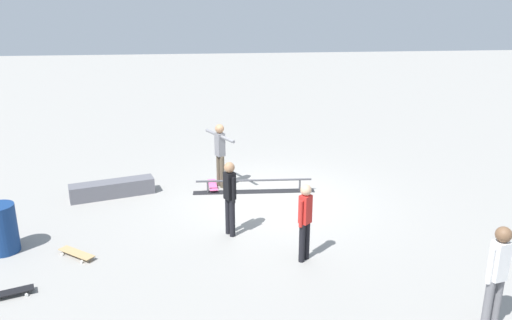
{
  "coord_description": "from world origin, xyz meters",
  "views": [
    {
      "loc": [
        1.54,
        11.32,
        4.78
      ],
      "look_at": [
        0.4,
        -0.06,
        1.0
      ],
      "focal_mm": 36.27,
      "sensor_mm": 36.0,
      "label": 1
    }
  ],
  "objects_px": {
    "grind_rail": "(254,187)",
    "skateboard_main": "(213,185)",
    "loose_skateboard_black": "(8,293)",
    "trash_bin": "(1,229)",
    "skater_main": "(220,151)",
    "loose_skateboard_natural": "(76,253)",
    "bystander_red_shirt": "(305,218)",
    "bystander_white_shirt": "(497,273)",
    "bystander_black_shirt": "(230,195)",
    "skate_ledge": "(112,189)"
  },
  "relations": [
    {
      "from": "skate_ledge",
      "to": "bystander_red_shirt",
      "type": "xyz_separation_m",
      "value": [
        -4.04,
        3.54,
        0.65
      ]
    },
    {
      "from": "grind_rail",
      "to": "loose_skateboard_black",
      "type": "relative_size",
      "value": 3.68
    },
    {
      "from": "grind_rail",
      "to": "loose_skateboard_black",
      "type": "xyz_separation_m",
      "value": [
        4.45,
        4.19,
        -0.07
      ]
    },
    {
      "from": "skateboard_main",
      "to": "loose_skateboard_black",
      "type": "bearing_deg",
      "value": -40.54
    },
    {
      "from": "loose_skateboard_natural",
      "to": "trash_bin",
      "type": "distance_m",
      "value": 1.53
    },
    {
      "from": "grind_rail",
      "to": "skate_ledge",
      "type": "relative_size",
      "value": 1.52
    },
    {
      "from": "grind_rail",
      "to": "bystander_black_shirt",
      "type": "bearing_deg",
      "value": 75.21
    },
    {
      "from": "skateboard_main",
      "to": "bystander_red_shirt",
      "type": "distance_m",
      "value": 4.25
    },
    {
      "from": "skater_main",
      "to": "bystander_red_shirt",
      "type": "distance_m",
      "value": 4.18
    },
    {
      "from": "skateboard_main",
      "to": "grind_rail",
      "type": "bearing_deg",
      "value": 65.61
    },
    {
      "from": "bystander_white_shirt",
      "to": "bystander_black_shirt",
      "type": "distance_m",
      "value": 5.03
    },
    {
      "from": "grind_rail",
      "to": "loose_skateboard_natural",
      "type": "xyz_separation_m",
      "value": [
        3.64,
        2.92,
        -0.07
      ]
    },
    {
      "from": "loose_skateboard_black",
      "to": "loose_skateboard_natural",
      "type": "bearing_deg",
      "value": -143.04
    },
    {
      "from": "grind_rail",
      "to": "bystander_black_shirt",
      "type": "relative_size",
      "value": 1.93
    },
    {
      "from": "skateboard_main",
      "to": "bystander_red_shirt",
      "type": "height_order",
      "value": "bystander_red_shirt"
    },
    {
      "from": "bystander_black_shirt",
      "to": "trash_bin",
      "type": "bearing_deg",
      "value": -115.68
    },
    {
      "from": "skate_ledge",
      "to": "bystander_white_shirt",
      "type": "height_order",
      "value": "bystander_white_shirt"
    },
    {
      "from": "loose_skateboard_black",
      "to": "loose_skateboard_natural",
      "type": "distance_m",
      "value": 1.51
    },
    {
      "from": "grind_rail",
      "to": "loose_skateboard_natural",
      "type": "distance_m",
      "value": 4.67
    },
    {
      "from": "skater_main",
      "to": "skateboard_main",
      "type": "relative_size",
      "value": 2.02
    },
    {
      "from": "bystander_white_shirt",
      "to": "bystander_black_shirt",
      "type": "bearing_deg",
      "value": 122.17
    },
    {
      "from": "bystander_red_shirt",
      "to": "bystander_white_shirt",
      "type": "distance_m",
      "value": 3.28
    },
    {
      "from": "grind_rail",
      "to": "bystander_white_shirt",
      "type": "distance_m",
      "value": 6.52
    },
    {
      "from": "bystander_white_shirt",
      "to": "trash_bin",
      "type": "height_order",
      "value": "bystander_white_shirt"
    },
    {
      "from": "skateboard_main",
      "to": "bystander_red_shirt",
      "type": "bearing_deg",
      "value": 18.96
    },
    {
      "from": "skate_ledge",
      "to": "bystander_white_shirt",
      "type": "xyz_separation_m",
      "value": [
        -6.37,
        5.83,
        0.74
      ]
    },
    {
      "from": "grind_rail",
      "to": "skater_main",
      "type": "relative_size",
      "value": 1.85
    },
    {
      "from": "grind_rail",
      "to": "skateboard_main",
      "type": "bearing_deg",
      "value": -18.35
    },
    {
      "from": "skate_ledge",
      "to": "bystander_red_shirt",
      "type": "distance_m",
      "value": 5.41
    },
    {
      "from": "loose_skateboard_natural",
      "to": "skate_ledge",
      "type": "bearing_deg",
      "value": -56.03
    },
    {
      "from": "grind_rail",
      "to": "skateboard_main",
      "type": "distance_m",
      "value": 1.09
    },
    {
      "from": "grind_rail",
      "to": "skateboard_main",
      "type": "xyz_separation_m",
      "value": [
        1.01,
        -0.38,
        -0.07
      ]
    },
    {
      "from": "skateboard_main",
      "to": "bystander_black_shirt",
      "type": "height_order",
      "value": "bystander_black_shirt"
    },
    {
      "from": "grind_rail",
      "to": "bystander_red_shirt",
      "type": "bearing_deg",
      "value": 102.07
    },
    {
      "from": "skateboard_main",
      "to": "bystander_white_shirt",
      "type": "xyz_separation_m",
      "value": [
        -3.94,
        6.15,
        0.86
      ]
    },
    {
      "from": "skate_ledge",
      "to": "bystander_red_shirt",
      "type": "height_order",
      "value": "bystander_red_shirt"
    },
    {
      "from": "trash_bin",
      "to": "loose_skateboard_black",
      "type": "bearing_deg",
      "value": 110.76
    },
    {
      "from": "skate_ledge",
      "to": "trash_bin",
      "type": "height_order",
      "value": "trash_bin"
    },
    {
      "from": "grind_rail",
      "to": "loose_skateboard_natural",
      "type": "height_order",
      "value": "grind_rail"
    },
    {
      "from": "bystander_white_shirt",
      "to": "bystander_black_shirt",
      "type": "height_order",
      "value": "bystander_white_shirt"
    },
    {
      "from": "grind_rail",
      "to": "trash_bin",
      "type": "bearing_deg",
      "value": 29.24
    },
    {
      "from": "loose_skateboard_black",
      "to": "skater_main",
      "type": "bearing_deg",
      "value": -148.5
    },
    {
      "from": "skateboard_main",
      "to": "skater_main",
      "type": "bearing_deg",
      "value": 107.5
    },
    {
      "from": "skater_main",
      "to": "loose_skateboard_natural",
      "type": "bearing_deg",
      "value": 111.71
    },
    {
      "from": "loose_skateboard_black",
      "to": "trash_bin",
      "type": "bearing_deg",
      "value": -89.73
    },
    {
      "from": "loose_skateboard_black",
      "to": "trash_bin",
      "type": "distance_m",
      "value": 1.79
    },
    {
      "from": "grind_rail",
      "to": "loose_skateboard_black",
      "type": "distance_m",
      "value": 6.11
    },
    {
      "from": "bystander_black_shirt",
      "to": "skater_main",
      "type": "bearing_deg",
      "value": 152.77
    },
    {
      "from": "skate_ledge",
      "to": "bystander_black_shirt",
      "type": "bearing_deg",
      "value": 139.24
    },
    {
      "from": "skater_main",
      "to": "loose_skateboard_natural",
      "type": "xyz_separation_m",
      "value": [
        2.83,
        3.39,
        -0.88
      ]
    }
  ]
}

